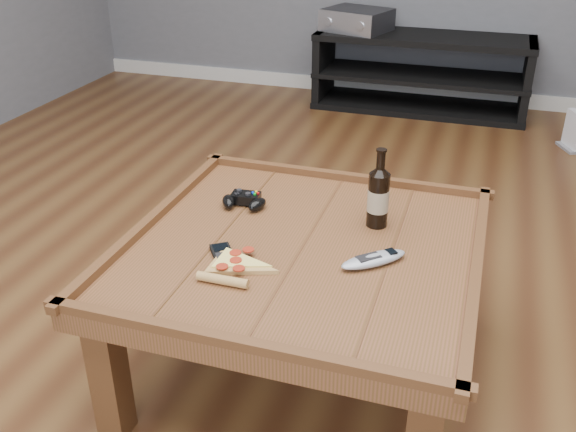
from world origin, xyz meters
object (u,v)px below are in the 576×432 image
(remote_control, at_px, (374,259))
(av_receiver, at_px, (357,20))
(pizza_slice, at_px, (234,266))
(media_console, at_px, (421,74))
(beer_bottle, at_px, (378,195))
(game_controller, at_px, (244,201))
(coffee_table, at_px, (303,262))
(smartphone, at_px, (223,253))
(game_console, at_px, (574,132))

(remote_control, distance_m, av_receiver, 2.87)
(pizza_slice, relative_size, remote_control, 1.33)
(media_console, bearing_deg, av_receiver, -179.37)
(pizza_slice, relative_size, av_receiver, 0.53)
(media_console, xyz_separation_m, beer_bottle, (0.18, -2.56, 0.30))
(pizza_slice, height_order, av_receiver, av_receiver)
(game_controller, xyz_separation_m, pizza_slice, (0.11, -0.36, -0.01))
(coffee_table, bearing_deg, game_controller, 144.63)
(game_controller, height_order, av_receiver, av_receiver)
(media_console, bearing_deg, smartphone, -93.97)
(coffee_table, distance_m, av_receiver, 2.79)
(media_console, height_order, remote_control, media_console)
(media_console, distance_m, game_console, 1.07)
(pizza_slice, height_order, smartphone, pizza_slice)
(media_console, distance_m, game_controller, 2.59)
(remote_control, height_order, game_console, remote_control)
(coffee_table, distance_m, pizza_slice, 0.24)
(remote_control, height_order, av_receiver, av_receiver)
(coffee_table, height_order, pizza_slice, pizza_slice)
(game_controller, bearing_deg, beer_bottle, -3.88)
(media_console, xyz_separation_m, smartphone, (-0.20, -2.88, 0.21))
(coffee_table, bearing_deg, av_receiver, 99.34)
(smartphone, bearing_deg, beer_bottle, 3.97)
(coffee_table, distance_m, game_controller, 0.32)
(beer_bottle, height_order, remote_control, beer_bottle)
(beer_bottle, bearing_deg, smartphone, -140.55)
(game_controller, xyz_separation_m, remote_control, (0.47, -0.22, -0.01))
(game_console, bearing_deg, av_receiver, 137.57)
(game_controller, distance_m, smartphone, 0.31)
(game_controller, bearing_deg, smartphone, -84.62)
(av_receiver, bearing_deg, smartphone, -67.01)
(av_receiver, bearing_deg, media_console, 18.61)
(coffee_table, relative_size, remote_control, 5.42)
(media_console, bearing_deg, game_console, -26.18)
(coffee_table, relative_size, beer_bottle, 4.14)
(coffee_table, bearing_deg, smartphone, -147.87)
(coffee_table, xyz_separation_m, smartphone, (-0.20, -0.13, 0.07))
(remote_control, bearing_deg, smartphone, -120.39)
(pizza_slice, distance_m, remote_control, 0.38)
(coffee_table, relative_size, game_controller, 6.36)
(game_controller, xyz_separation_m, smartphone, (0.05, -0.31, -0.01))
(coffee_table, distance_m, media_console, 2.75)
(smartphone, distance_m, remote_control, 0.42)
(pizza_slice, bearing_deg, coffee_table, 51.32)
(beer_bottle, xyz_separation_m, pizza_slice, (-0.32, -0.37, -0.09))
(beer_bottle, xyz_separation_m, game_controller, (-0.43, -0.01, -0.08))
(coffee_table, xyz_separation_m, media_console, (0.00, 2.75, -0.15))
(smartphone, distance_m, av_receiver, 2.88)
(media_console, bearing_deg, beer_bottle, -86.02)
(coffee_table, relative_size, av_receiver, 2.13)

